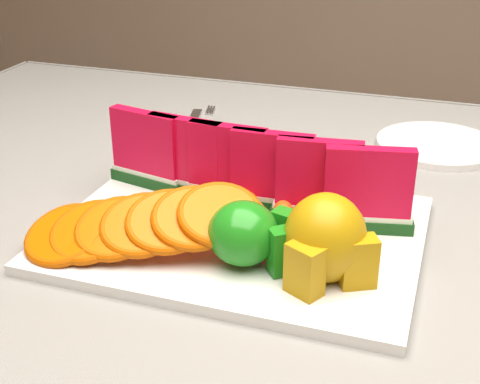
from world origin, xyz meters
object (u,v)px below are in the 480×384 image
(platter, at_px, (238,233))
(side_plate, at_px, (438,145))
(pear_cluster, at_px, (326,241))
(fork, at_px, (193,126))
(apple_cluster, at_px, (250,235))

(platter, bearing_deg, side_plate, 61.18)
(platter, xyz_separation_m, side_plate, (0.19, 0.35, -0.00))
(pear_cluster, height_order, fork, pear_cluster)
(platter, distance_m, side_plate, 0.40)
(platter, distance_m, apple_cluster, 0.08)
(fork, bearing_deg, platter, -59.62)
(platter, height_order, apple_cluster, apple_cluster)
(platter, distance_m, fork, 0.37)
(apple_cluster, height_order, fork, apple_cluster)
(apple_cluster, xyz_separation_m, side_plate, (0.16, 0.42, -0.04))
(platter, distance_m, pear_cluster, 0.13)
(platter, relative_size, fork, 2.06)
(platter, bearing_deg, apple_cluster, -61.63)
(apple_cluster, bearing_deg, side_plate, 69.06)
(fork, bearing_deg, apple_cluster, -59.95)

